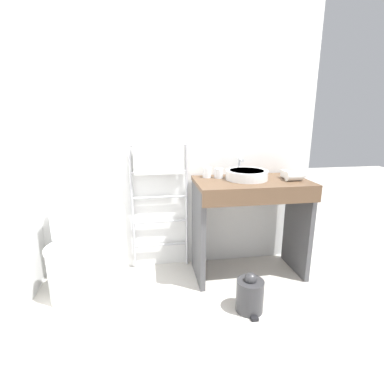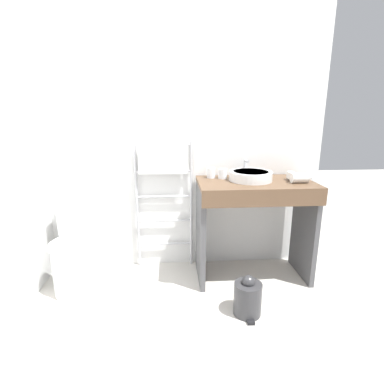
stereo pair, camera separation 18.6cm
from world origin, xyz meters
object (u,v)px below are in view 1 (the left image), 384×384
at_px(sink_basin, 247,175).
at_px(cup_near_edge, 219,173).
at_px(towel_radiator, 159,176).
at_px(trash_bin, 250,295).
at_px(cup_near_wall, 207,172).
at_px(hair_dryer, 294,175).
at_px(toilet, 76,256).

distance_m(sink_basin, cup_near_edge, 0.24).
bearing_deg(towel_radiator, trash_bin, -51.50).
xyz_separation_m(towel_radiator, cup_near_wall, (0.41, -0.07, 0.03)).
bearing_deg(sink_basin, hair_dryer, -13.92).
bearing_deg(cup_near_wall, towel_radiator, 170.05).
distance_m(cup_near_wall, cup_near_edge, 0.10).
height_order(toilet, towel_radiator, towel_radiator).
height_order(sink_basin, cup_near_edge, cup_near_edge).
distance_m(cup_near_edge, trash_bin, 1.01).
distance_m(toilet, hair_dryer, 1.88).
height_order(hair_dryer, trash_bin, hair_dryer).
bearing_deg(cup_near_edge, sink_basin, -23.02).
relative_size(towel_radiator, sink_basin, 3.36).
height_order(sink_basin, trash_bin, sink_basin).
bearing_deg(towel_radiator, sink_basin, -15.49).
xyz_separation_m(cup_near_wall, trash_bin, (0.19, -0.68, -0.78)).
height_order(toilet, cup_near_edge, cup_near_edge).
bearing_deg(sink_basin, towel_radiator, 164.51).
relative_size(sink_basin, cup_near_edge, 4.26).
xyz_separation_m(cup_near_edge, trash_bin, (0.09, -0.64, -0.77)).
height_order(toilet, cup_near_wall, cup_near_wall).
bearing_deg(toilet, sink_basin, 3.52).
distance_m(toilet, sink_basin, 1.53).
bearing_deg(hair_dryer, trash_bin, -137.83).
xyz_separation_m(sink_basin, hair_dryer, (0.38, -0.09, -0.00)).
height_order(toilet, sink_basin, sink_basin).
height_order(cup_near_wall, cup_near_edge, cup_near_wall).
height_order(towel_radiator, trash_bin, towel_radiator).
bearing_deg(toilet, cup_near_wall, 11.11).
relative_size(toilet, cup_near_edge, 9.46).
relative_size(sink_basin, cup_near_wall, 3.93).
distance_m(towel_radiator, sink_basin, 0.75).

